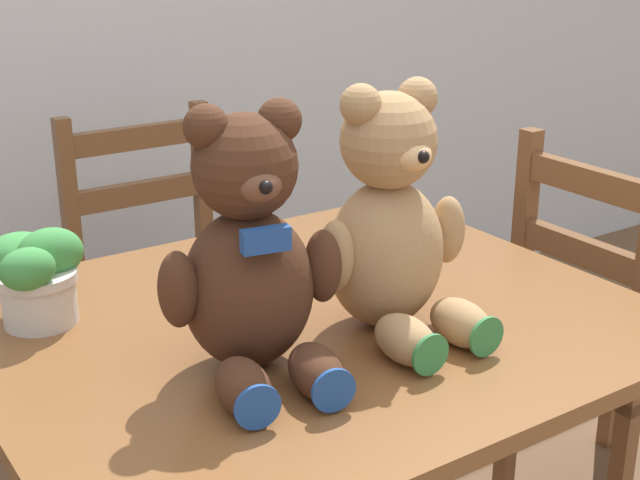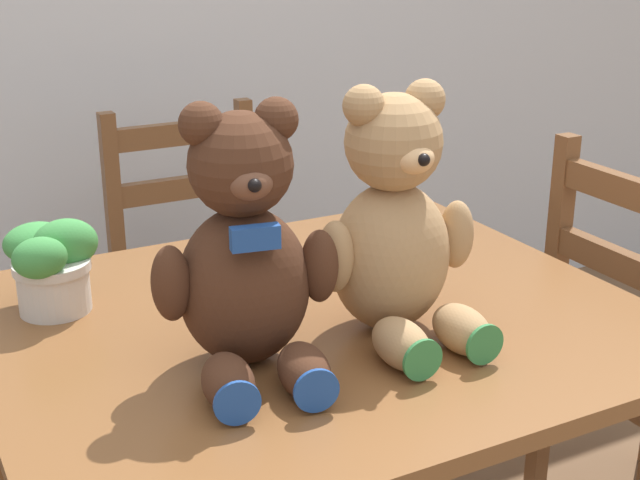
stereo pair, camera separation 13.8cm
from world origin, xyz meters
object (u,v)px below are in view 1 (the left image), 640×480
at_px(teddy_bear_left, 251,260).
at_px(teddy_bear_right, 391,227).
at_px(wooden_chair_side, 612,346).
at_px(wooden_chair_behind, 168,301).
at_px(potted_plant, 35,274).

relative_size(teddy_bear_left, teddy_bear_right, 0.99).
relative_size(wooden_chair_side, teddy_bear_right, 2.34).
distance_m(wooden_chair_behind, potted_plant, 0.88).
relative_size(wooden_chair_side, teddy_bear_left, 2.36).
bearing_deg(potted_plant, teddy_bear_left, -57.67).
bearing_deg(wooden_chair_side, teddy_bear_left, -83.12).
bearing_deg(teddy_bear_left, potted_plant, -47.40).
bearing_deg(wooden_chair_side, potted_plant, -99.88).
height_order(teddy_bear_left, potted_plant, teddy_bear_left).
relative_size(teddy_bear_left, potted_plant, 2.28).
distance_m(teddy_bear_left, teddy_bear_right, 0.26).
bearing_deg(teddy_bear_right, wooden_chair_behind, -90.04).
bearing_deg(wooden_chair_behind, potted_plant, 50.82).
relative_size(wooden_chair_behind, teddy_bear_right, 2.28).
bearing_deg(teddy_bear_right, teddy_bear_left, 1.06).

